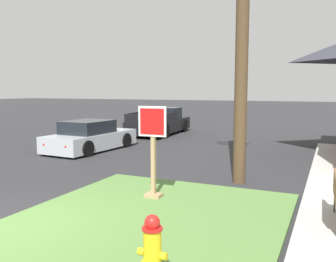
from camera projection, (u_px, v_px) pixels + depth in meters
grass_corner_patch at (144, 222)px, 6.70m from camera, size 4.95×5.90×0.08m
fire_hydrant at (152, 254)px, 4.32m from camera, size 0.38×0.34×0.94m
stop_sign at (153, 155)px, 8.03m from camera, size 0.67×0.29×2.06m
manhole_cover at (123, 181)px, 9.85m from camera, size 0.70×0.70×0.02m
parked_sedan_silver at (90, 137)px, 14.92m from camera, size 2.05×4.25×1.25m
pickup_truck_black at (160, 123)px, 20.52m from camera, size 2.33×5.20×1.48m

